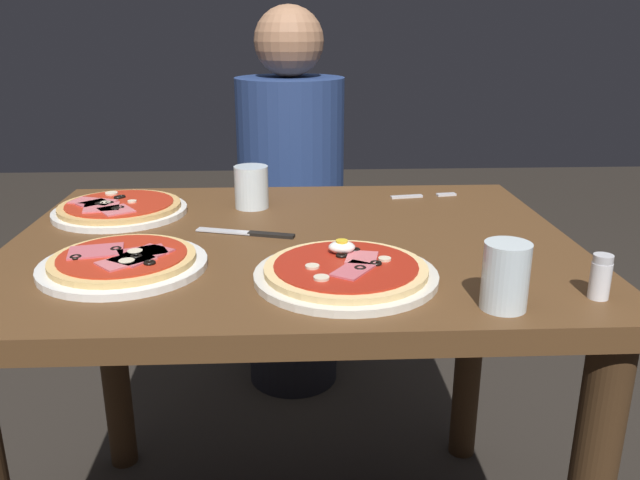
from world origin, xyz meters
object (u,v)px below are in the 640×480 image
fork (417,196)px  salt_shaker (599,277)px  pizza_across_right (122,262)px  knife (251,233)px  diner_person (291,216)px  water_glass_far (251,190)px  dining_table (292,300)px  water_glass_near (504,280)px  pizza_foreground (345,272)px  pizza_across_left (119,209)px

fork → salt_shaker: (0.15, -0.59, 0.03)m
pizza_across_right → knife: 0.26m
salt_shaker → diner_person: 1.17m
water_glass_far → fork: (0.38, 0.07, -0.04)m
water_glass_far → knife: (0.01, -0.19, -0.04)m
dining_table → water_glass_near: water_glass_near is taller
dining_table → knife: size_ratio=5.43×
pizza_across_right → salt_shaker: salt_shaker is taller
pizza_foreground → dining_table: bearing=111.6°
pizza_foreground → diner_person: size_ratio=0.25×
dining_table → pizza_foreground: pizza_foreground is taller
water_glass_far → salt_shaker: (0.53, -0.52, -0.01)m
dining_table → diner_person: size_ratio=0.88×
pizza_foreground → water_glass_near: bearing=-29.1°
water_glass_far → fork: 0.39m
fork → knife: (-0.37, -0.27, 0.00)m
knife → salt_shaker: (0.52, -0.32, 0.03)m
dining_table → pizza_across_right: size_ratio=3.84×
water_glass_near → dining_table: bearing=131.9°
pizza_foreground → pizza_across_left: pizza_foreground is taller
knife → salt_shaker: salt_shaker is taller
knife → diner_person: size_ratio=0.16×
water_glass_far → salt_shaker: 0.74m
pizza_across_left → pizza_across_right: 0.34m
dining_table → pizza_across_left: bearing=154.3°
water_glass_far → dining_table: bearing=-68.2°
salt_shaker → diner_person: (-0.45, 1.06, -0.22)m
pizza_across_left → knife: (0.29, -0.15, -0.01)m
fork → diner_person: size_ratio=0.13×
pizza_foreground → pizza_across_left: (-0.45, 0.39, 0.00)m
water_glass_far → salt_shaker: water_glass_far is taller
pizza_foreground → pizza_across_left: bearing=139.1°
water_glass_far → fork: size_ratio=0.58×
pizza_across_left → fork: 0.67m
pizza_across_left → water_glass_near: (0.66, -0.50, 0.03)m
dining_table → pizza_across_right: pizza_across_right is taller
dining_table → pizza_across_right: bearing=-151.4°
fork → knife: 0.46m
pizza_foreground → water_glass_near: water_glass_near is taller
knife → fork: bearing=35.7°
pizza_across_left → pizza_foreground: bearing=-40.9°
pizza_foreground → fork: pizza_foreground is taller
pizza_across_left → knife: pizza_across_left is taller
diner_person → pizza_across_right: bearing=73.1°
pizza_across_right → diner_person: diner_person is taller
pizza_across_left → water_glass_near: water_glass_near is taller
pizza_across_left → dining_table: bearing=-25.7°
pizza_foreground → diner_person: (-0.08, 0.97, -0.20)m
water_glass_near → salt_shaker: bearing=10.5°
water_glass_far → knife: water_glass_far is taller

